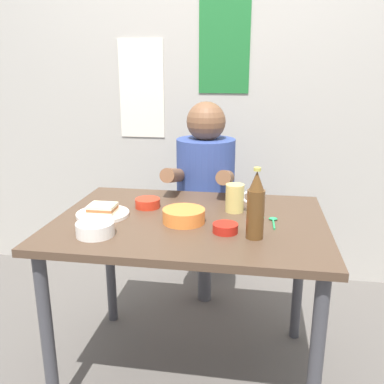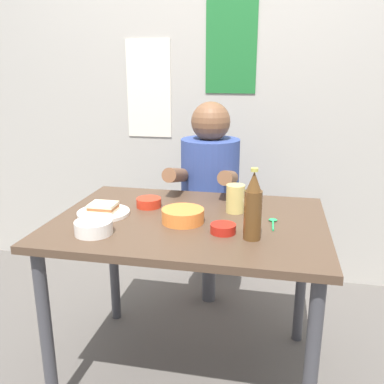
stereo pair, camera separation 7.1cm
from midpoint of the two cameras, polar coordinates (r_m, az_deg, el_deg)
ground_plane at (r=2.08m, az=0.76°, el=-23.18°), size 6.00×6.00×0.00m
wall_back at (r=2.65m, az=5.33°, el=15.69°), size 4.40×0.09×2.60m
dining_table at (r=1.75m, az=0.84°, el=-6.57°), size 1.10×0.80×0.74m
stool at (r=2.44m, az=3.21°, el=-7.35°), size 0.34×0.34×0.45m
person_seated at (r=2.29m, az=3.33°, el=2.13°), size 0.33×0.56×0.72m
plate_orange at (r=1.79m, az=-10.91°, el=-2.82°), size 0.22×0.22×0.01m
sandwich at (r=1.78m, az=-10.95°, el=-2.06°), size 0.11×0.09×0.04m
beer_mug at (r=1.79m, az=7.17°, el=-0.90°), size 0.13×0.08×0.12m
beer_bottle at (r=1.49m, az=9.70°, el=-2.12°), size 0.06×0.06×0.26m
sambal_bowl_red at (r=1.57m, az=5.58°, el=-4.96°), size 0.10×0.10×0.03m
sauce_bowl_chili at (r=1.86m, az=-4.85°, el=-1.39°), size 0.11×0.11×0.04m
rice_bowl_white at (r=1.58m, az=-12.09°, el=-4.69°), size 0.14×0.14×0.05m
soup_bowl_orange at (r=1.66m, az=-0.04°, el=-3.17°), size 0.17×0.17×0.05m
spoon at (r=1.70m, az=12.21°, el=-4.04°), size 0.04×0.12×0.01m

